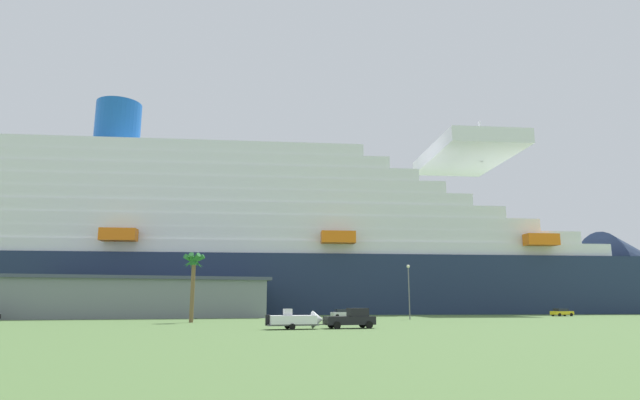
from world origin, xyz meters
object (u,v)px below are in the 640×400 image
small_boat_on_trailer (299,320)px  palm_tree (194,267)px  parked_car_yellow_taxi (562,312)px  cruise_ship (230,247)px  street_lamp (409,284)px  pickup_truck (351,319)px  parked_car_silver_sedan (343,313)px

small_boat_on_trailer → palm_tree: size_ratio=0.70×
palm_tree → parked_car_yellow_taxi: 77.48m
cruise_ship → small_boat_on_trailer: bearing=-85.8°
small_boat_on_trailer → parked_car_yellow_taxi: bearing=34.1°
palm_tree → street_lamp: (35.66, 6.79, -2.06)m
cruise_ship → street_lamp: 61.03m
cruise_ship → street_lamp: bearing=-60.7°
pickup_truck → palm_tree: 28.64m
palm_tree → cruise_ship: bearing=83.9°
pickup_truck → street_lamp: bearing=57.9°
small_boat_on_trailer → parked_car_silver_sedan: size_ratio=1.54×
small_boat_on_trailer → pickup_truck: bearing=6.3°
street_lamp → parked_car_silver_sedan: street_lamp is taller
pickup_truck → palm_tree: bearing=131.1°
street_lamp → parked_car_silver_sedan: size_ratio=2.02×
cruise_ship → pickup_truck: (11.99, -80.06, -15.94)m
street_lamp → parked_car_yellow_taxi: (38.72, 13.73, -5.04)m
pickup_truck → parked_car_silver_sedan: 41.40m
small_boat_on_trailer → parked_car_yellow_taxi: (62.14, 42.12, -0.13)m
cruise_ship → pickup_truck: cruise_ship is taller
small_boat_on_trailer → street_lamp: (23.42, 28.39, 4.91)m
pickup_truck → street_lamp: 33.07m
pickup_truck → parked_car_silver_sedan: bearing=77.8°
palm_tree → parked_car_yellow_taxi: bearing=15.4°
palm_tree → parked_car_yellow_taxi: palm_tree is taller
cruise_ship → parked_car_silver_sedan: bearing=-62.4°
parked_car_yellow_taxi → pickup_truck: bearing=-143.5°
pickup_truck → small_boat_on_trailer: size_ratio=0.82×
street_lamp → small_boat_on_trailer: bearing=-129.5°
palm_tree → street_lamp: 36.36m
small_boat_on_trailer → parked_car_silver_sedan: small_boat_on_trailer is taller
palm_tree → parked_car_silver_sedan: (27.03, 19.54, -7.11)m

